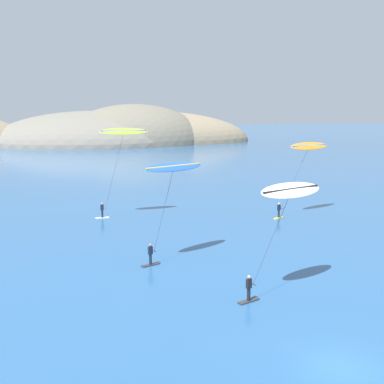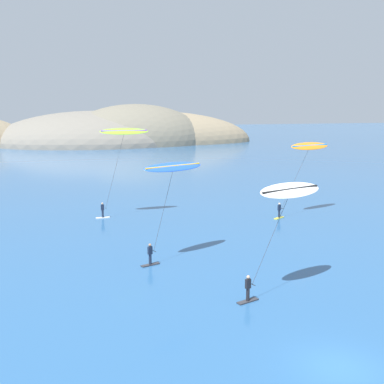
{
  "view_description": "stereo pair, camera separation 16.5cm",
  "coord_description": "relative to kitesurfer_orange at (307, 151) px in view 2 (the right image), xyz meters",
  "views": [
    {
      "loc": [
        -13.1,
        -17.19,
        11.87
      ],
      "look_at": [
        0.11,
        22.03,
        4.59
      ],
      "focal_mm": 45.0,
      "sensor_mm": 36.0,
      "label": 1
    },
    {
      "loc": [
        -12.94,
        -17.24,
        11.87
      ],
      "look_at": [
        0.11,
        22.03,
        4.59
      ],
      "focal_mm": 45.0,
      "sensor_mm": 36.0,
      "label": 2
    }
  ],
  "objects": [
    {
      "name": "ground_plane",
      "position": [
        -16.06,
        -29.34,
        -7.08
      ],
      "size": [
        600.0,
        600.0,
        0.0
      ],
      "primitive_type": "plane",
      "color": "#285689"
    },
    {
      "name": "headland_island",
      "position": [
        -8.1,
        116.67,
        -7.08
      ],
      "size": [
        121.68,
        55.25,
        26.16
      ],
      "color": "#84755B",
      "rests_on": "ground"
    },
    {
      "name": "kitesurfer_orange",
      "position": [
        0.0,
        0.0,
        0.0
      ],
      "size": [
        7.95,
        3.15,
        8.11
      ],
      "color": "yellow",
      "rests_on": "ground"
    },
    {
      "name": "kitesurfer_lime",
      "position": [
        -19.75,
        5.02,
        1.5
      ],
      "size": [
        5.98,
        1.19,
        9.76
      ],
      "color": "silver",
      "rests_on": "ground"
    },
    {
      "name": "kitesurfer_blue",
      "position": [
        -18.96,
        -11.36,
        -0.28
      ],
      "size": [
        5.72,
        3.23,
        7.74
      ],
      "color": "#2D2D33",
      "rests_on": "ground"
    },
    {
      "name": "kitesurfer_white",
      "position": [
        -13.76,
        -19.98,
        -0.87
      ],
      "size": [
        6.8,
        2.86,
        7.15
      ],
      "color": "#2D2D33",
      "rests_on": "ground"
    }
  ]
}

